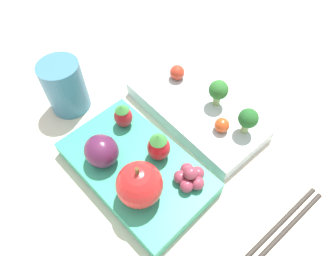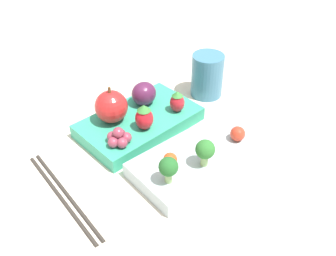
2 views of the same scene
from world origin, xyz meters
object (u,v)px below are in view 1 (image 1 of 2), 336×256
(cherry_tomato_0, at_px, (177,72))
(strawberry_0, at_px, (123,116))
(broccoli_floret_1, at_px, (218,91))
(apple, at_px, (139,184))
(grape_cluster, at_px, (190,177))
(bento_box_savoury, at_px, (196,110))
(drinking_cup, at_px, (65,87))
(cherry_tomato_1, at_px, (222,125))
(strawberry_1, at_px, (159,147))
(broccoli_floret_0, at_px, (248,119))
(chopsticks_pair, at_px, (267,243))
(bento_box_fruit, at_px, (136,168))
(plum, at_px, (101,151))

(cherry_tomato_0, relative_size, strawberry_0, 0.61)
(broccoli_floret_1, height_order, apple, apple)
(grape_cluster, bearing_deg, bento_box_savoury, 122.39)
(drinking_cup, bearing_deg, strawberry_0, 7.87)
(cherry_tomato_1, relative_size, strawberry_1, 0.46)
(bento_box_savoury, height_order, strawberry_1, strawberry_1)
(bento_box_savoury, distance_m, cherry_tomato_0, 0.07)
(apple, xyz_separation_m, strawberry_1, (-0.02, 0.06, -0.01))
(broccoli_floret_1, bearing_deg, cherry_tomato_1, -47.90)
(broccoli_floret_0, relative_size, apple, 0.65)
(grape_cluster, height_order, chopsticks_pair, grape_cluster)
(bento_box_fruit, bearing_deg, chopsticks_pair, 8.68)
(bento_box_fruit, bearing_deg, broccoli_floret_0, 59.00)
(strawberry_1, bearing_deg, cherry_tomato_1, 66.08)
(broccoli_floret_1, distance_m, strawberry_1, 0.13)
(strawberry_1, xyz_separation_m, chopsticks_pair, (0.17, -0.00, -0.04))
(chopsticks_pair, bearing_deg, plum, -167.20)
(broccoli_floret_1, height_order, plum, broccoli_floret_1)
(drinking_cup, bearing_deg, chopsticks_pair, 0.91)
(chopsticks_pair, bearing_deg, drinking_cup, -179.09)
(bento_box_savoury, distance_m, plum, 0.17)
(broccoli_floret_0, xyz_separation_m, plum, (-0.12, -0.16, -0.01))
(strawberry_0, xyz_separation_m, drinking_cup, (-0.11, -0.02, -0.00))
(bento_box_fruit, distance_m, grape_cluster, 0.08)
(cherry_tomato_1, bearing_deg, strawberry_0, -144.51)
(broccoli_floret_0, xyz_separation_m, strawberry_0, (-0.14, -0.10, -0.01))
(plum, bearing_deg, cherry_tomato_1, 56.71)
(cherry_tomato_0, bearing_deg, bento_box_fruit, -70.24)
(broccoli_floret_0, height_order, cherry_tomato_0, broccoli_floret_0)
(bento_box_fruit, relative_size, broccoli_floret_1, 4.88)
(broccoli_floret_1, xyz_separation_m, plum, (-0.06, -0.18, -0.01))
(bento_box_fruit, height_order, apple, apple)
(cherry_tomato_1, height_order, apple, apple)
(cherry_tomato_0, bearing_deg, grape_cluster, -46.62)
(grape_cluster, bearing_deg, cherry_tomato_0, 133.38)
(bento_box_fruit, xyz_separation_m, plum, (-0.04, -0.02, 0.03))
(bento_box_savoury, height_order, apple, apple)
(plum, relative_size, drinking_cup, 0.55)
(cherry_tomato_0, relative_size, apple, 0.37)
(cherry_tomato_0, relative_size, strawberry_1, 0.52)
(broccoli_floret_0, xyz_separation_m, broccoli_floret_1, (-0.06, 0.02, 0.00))
(broccoli_floret_1, bearing_deg, broccoli_floret_0, -16.22)
(strawberry_1, bearing_deg, grape_cluster, -4.13)
(chopsticks_pair, bearing_deg, grape_cluster, -178.41)
(bento_box_fruit, relative_size, apple, 3.31)
(cherry_tomato_1, xyz_separation_m, strawberry_1, (-0.04, -0.09, 0.01))
(cherry_tomato_0, height_order, chopsticks_pair, cherry_tomato_0)
(broccoli_floret_0, xyz_separation_m, chopsticks_pair, (0.10, -0.11, -0.05))
(broccoli_floret_1, xyz_separation_m, strawberry_1, (-0.01, -0.13, -0.01))
(broccoli_floret_1, bearing_deg, apple, -85.84)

